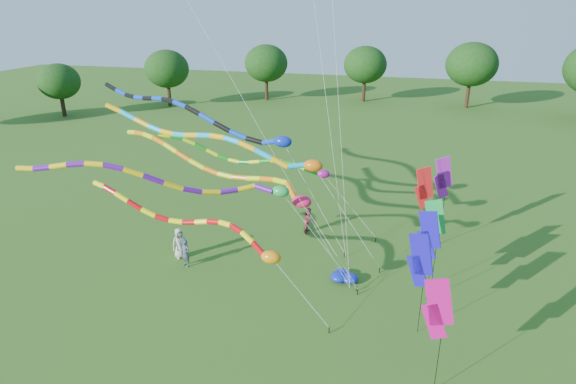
% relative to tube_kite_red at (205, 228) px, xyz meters
% --- Properties ---
extents(ground, '(160.00, 160.00, 0.00)m').
position_rel_tube_kite_red_xyz_m(ground, '(4.14, -2.19, -3.56)').
color(ground, '#2C5917').
rests_on(ground, ground).
extents(tree_ring, '(118.62, 117.77, 9.01)m').
position_rel_tube_kite_red_xyz_m(tree_ring, '(2.89, -2.08, 1.70)').
color(tree_ring, '#382314').
rests_on(tree_ring, ground).
extents(tube_kite_red, '(12.34, 2.43, 5.53)m').
position_rel_tube_kite_red_xyz_m(tube_kite_red, '(0.00, 0.00, 0.00)').
color(tube_kite_red, black).
rests_on(tube_kite_red, ground).
extents(tube_kite_orange, '(14.63, 4.65, 6.83)m').
position_rel_tube_kite_red_xyz_m(tube_kite_orange, '(-0.41, 4.45, 1.24)').
color(tube_kite_orange, black).
rests_on(tube_kite_orange, ground).
extents(tube_kite_purple, '(13.93, 4.68, 7.84)m').
position_rel_tube_kite_red_xyz_m(tube_kite_purple, '(-0.45, -0.90, 2.57)').
color(tube_kite_purple, black).
rests_on(tube_kite_purple, ground).
extents(tube_kite_blue, '(17.20, 5.17, 8.80)m').
position_rel_tube_kite_red_xyz_m(tube_kite_blue, '(-3.23, 7.59, 3.36)').
color(tube_kite_blue, black).
rests_on(tube_kite_blue, ground).
extents(tube_kite_cyan, '(16.01, 1.91, 8.42)m').
position_rel_tube_kite_red_xyz_m(tube_kite_cyan, '(-0.51, 4.66, 2.72)').
color(tube_kite_cyan, black).
rests_on(tube_kite_cyan, ground).
extents(tube_kite_green, '(12.74, 1.51, 6.64)m').
position_rel_tube_kite_red_xyz_m(tube_kite_green, '(0.53, 6.96, 1.17)').
color(tube_kite_green, black).
rests_on(tube_kite_green, ground).
extents(banner_pole_violet, '(1.10, 0.52, 5.43)m').
position_rel_tube_kite_red_xyz_m(banner_pole_violet, '(10.78, 8.28, 0.59)').
color(banner_pole_violet, black).
rests_on(banner_pole_violet, ground).
extents(banner_pole_blue_b, '(1.15, 0.35, 4.64)m').
position_rel_tube_kite_red_xyz_m(banner_pole_blue_b, '(10.05, 2.26, -0.19)').
color(banner_pole_blue_b, black).
rests_on(banner_pole_blue_b, ground).
extents(banner_pole_magenta_a, '(1.16, 0.12, 4.75)m').
position_rel_tube_kite_red_xyz_m(banner_pole_magenta_a, '(10.31, -3.73, -0.07)').
color(banner_pole_magenta_a, black).
rests_on(banner_pole_magenta_a, ground).
extents(banner_pole_blue_a, '(1.14, 0.41, 4.70)m').
position_rel_tube_kite_red_xyz_m(banner_pole_blue_a, '(9.69, -0.33, -0.12)').
color(banner_pole_blue_a, black).
rests_on(banner_pole_blue_a, ground).
extents(banner_pole_green, '(1.16, 0.23, 4.73)m').
position_rel_tube_kite_red_xyz_m(banner_pole_green, '(10.30, 3.51, -0.10)').
color(banner_pole_green, black).
rests_on(banner_pole_green, ground).
extents(banner_pole_red, '(1.09, 0.55, 5.16)m').
position_rel_tube_kite_red_xyz_m(banner_pole_red, '(9.78, 7.03, 0.33)').
color(banner_pole_red, black).
rests_on(banner_pole_red, ground).
extents(blue_nylon_heap, '(1.64, 1.62, 0.47)m').
position_rel_tube_kite_red_xyz_m(blue_nylon_heap, '(6.06, 2.97, -3.34)').
color(blue_nylon_heap, '#0D20AA').
rests_on(blue_nylon_heap, ground).
extents(person_a, '(1.00, 1.01, 1.77)m').
position_rel_tube_kite_red_xyz_m(person_a, '(-3.04, 2.95, -2.68)').
color(person_a, '#BDB6AB').
rests_on(person_a, ground).
extents(person_b, '(0.67, 0.56, 1.57)m').
position_rel_tube_kite_red_xyz_m(person_b, '(-2.29, 2.13, -2.77)').
color(person_b, '#3D4756').
rests_on(person_b, ground).
extents(person_c, '(0.63, 0.80, 1.64)m').
position_rel_tube_kite_red_xyz_m(person_c, '(3.19, 7.92, -2.74)').
color(person_c, maroon).
rests_on(person_c, ground).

